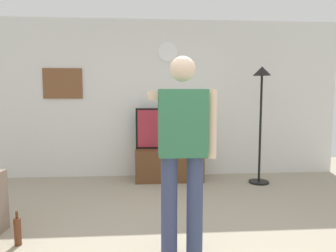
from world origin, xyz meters
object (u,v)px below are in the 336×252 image
Objects in this scene: tv_stand at (169,164)px; beverage_bottle at (18,231)px; floor_lamp at (261,100)px; framed_picture at (63,83)px; person_standing_nearer_lamp at (182,147)px; television at (169,128)px; wall_clock at (168,52)px.

tv_stand reaches higher than beverage_bottle.
floor_lamp is at bearing -12.08° from tv_stand.
tv_stand is 2.25m from framed_picture.
person_standing_nearer_lamp is 1.78m from beverage_bottle.
beverage_bottle is (-1.61, -2.22, -0.73)m from television.
wall_clock is 1.86m from framed_picture.
wall_clock is 3.05m from person_standing_nearer_lamp.
television is 3.31× the size of beverage_bottle.
wall_clock reaches higher than framed_picture.
person_standing_nearer_lamp is at bearing -91.93° from tv_stand.
framed_picture is (-1.78, 0.25, 0.75)m from television.
television is 1.31m from wall_clock.
person_standing_nearer_lamp is at bearing -12.79° from beverage_bottle.
floor_lamp is at bearing 31.53° from beverage_bottle.
floor_lamp reaches higher than person_standing_nearer_lamp.
beverage_bottle is (-1.61, -2.47, -2.02)m from wall_clock.
tv_stand is at bearing -9.43° from framed_picture.
tv_stand is 0.60m from television.
beverage_bottle is at bearing -123.09° from wall_clock.
floor_lamp is (1.44, -0.31, 1.07)m from tv_stand.
tv_stand is at bearing -90.00° from wall_clock.
television is (0.00, 0.05, 0.60)m from tv_stand.
person_standing_nearer_lamp is (-0.08, -2.81, -1.17)m from wall_clock.
floor_lamp is 2.71m from person_standing_nearer_lamp.
tv_stand is at bearing -90.00° from television.
television is 2.57m from person_standing_nearer_lamp.
tv_stand is at bearing 53.56° from beverage_bottle.
framed_picture reaches higher than floor_lamp.
floor_lamp is at bearing -22.57° from wall_clock.
person_standing_nearer_lamp is at bearing -124.53° from floor_lamp.
framed_picture is (-1.78, 0.00, -0.54)m from wall_clock.
person_standing_nearer_lamp is at bearing -91.73° from wall_clock.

